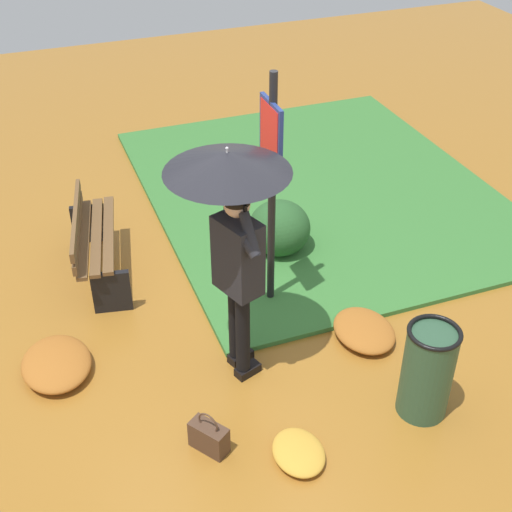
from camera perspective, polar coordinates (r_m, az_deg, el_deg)
ground_plane at (r=6.22m, az=-2.34°, el=-8.13°), size 18.00×18.00×0.00m
grass_verge at (r=8.60m, az=5.16°, el=5.41°), size 4.80×4.00×0.05m
person_with_umbrella at (r=5.21m, az=-1.96°, el=3.81°), size 0.96×0.96×2.04m
info_sign_post at (r=6.02m, az=1.26°, el=7.21°), size 0.44×0.07×2.30m
handbag at (r=5.43m, az=-3.87°, el=-14.54°), size 0.33×0.29×0.37m
park_bench at (r=7.11m, az=-13.18°, el=1.20°), size 1.41×0.62×0.75m
trash_bin at (r=5.63m, az=13.84°, el=-9.12°), size 0.42×0.42×0.83m
shrub_cluster at (r=7.38m, az=1.95°, el=2.35°), size 0.72×0.65×0.59m
leaf_pile_near_person at (r=6.43m, az=8.83°, el=-6.03°), size 0.66×0.53×0.15m
leaf_pile_by_bench at (r=5.43m, az=3.50°, el=-15.73°), size 0.48×0.38×0.11m
leaf_pile_far_path at (r=6.26m, az=-16.01°, el=-8.46°), size 0.73×0.59×0.16m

